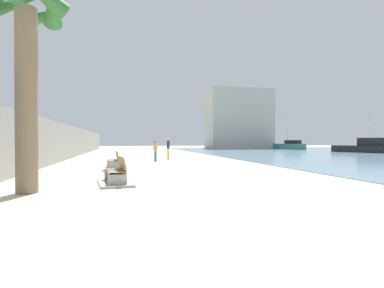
# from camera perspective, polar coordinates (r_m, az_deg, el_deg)

# --- Properties ---
(ground_plane) EXTENTS (120.00, 120.00, 0.00)m
(ground_plane) POSITION_cam_1_polar(r_m,az_deg,el_deg) (26.62, -6.83, -2.65)
(ground_plane) COLOR beige
(seawall) EXTENTS (0.80, 64.00, 2.82)m
(seawall) POSITION_cam_1_polar(r_m,az_deg,el_deg) (26.86, -22.96, 0.34)
(seawall) COLOR gray
(seawall) RESTS_ON ground
(palm_tree) EXTENTS (2.71, 2.76, 6.37)m
(palm_tree) POSITION_cam_1_polar(r_m,az_deg,el_deg) (10.50, -28.82, 16.89)
(palm_tree) COLOR #7A6651
(palm_tree) RESTS_ON ground
(bench_near) EXTENTS (1.36, 2.23, 0.98)m
(bench_near) POSITION_cam_1_polar(r_m,az_deg,el_deg) (11.02, -14.12, -6.12)
(bench_near) COLOR gray
(bench_near) RESTS_ON ground
(bench_far) EXTENTS (1.24, 2.17, 0.98)m
(bench_far) POSITION_cam_1_polar(r_m,az_deg,el_deg) (16.63, -14.56, -3.84)
(bench_far) COLOR gray
(bench_far) RESTS_ON ground
(person_walking) EXTENTS (0.35, 0.45, 1.56)m
(person_walking) POSITION_cam_1_polar(r_m,az_deg,el_deg) (22.28, -6.89, -0.98)
(person_walking) COLOR teal
(person_walking) RESTS_ON ground
(person_standing) EXTENTS (0.24, 0.53, 1.78)m
(person_standing) POSITION_cam_1_polar(r_m,az_deg,el_deg) (24.35, -4.49, -0.48)
(person_standing) COLOR gold
(person_standing) RESTS_ON ground
(boat_outer) EXTENTS (4.81, 7.76, 1.83)m
(boat_outer) POSITION_cam_1_polar(r_m,az_deg,el_deg) (43.62, 29.97, -0.52)
(boat_outer) COLOR black
(boat_outer) RESTS_ON water_bay
(boat_far_left) EXTENTS (3.27, 6.31, 7.44)m
(boat_far_left) POSITION_cam_1_polar(r_m,az_deg,el_deg) (54.94, 17.83, -0.28)
(boat_far_left) COLOR #337060
(boat_far_left) RESTS_ON water_bay
(boat_mid_bay) EXTENTS (4.54, 5.78, 6.20)m
(boat_mid_bay) POSITION_cam_1_polar(r_m,az_deg,el_deg) (51.51, 30.52, -0.32)
(boat_mid_bay) COLOR red
(boat_mid_bay) RESTS_ON water_bay
(harbor_building) EXTENTS (12.00, 6.00, 11.20)m
(harbor_building) POSITION_cam_1_polar(r_m,az_deg,el_deg) (58.65, 8.77, 4.62)
(harbor_building) COLOR #ADAAA3
(harbor_building) RESTS_ON ground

